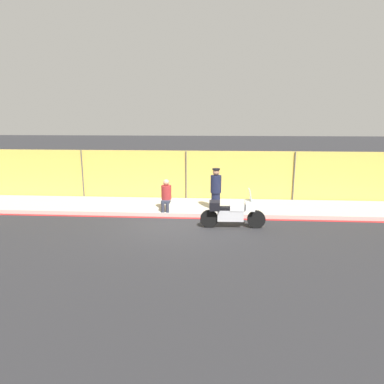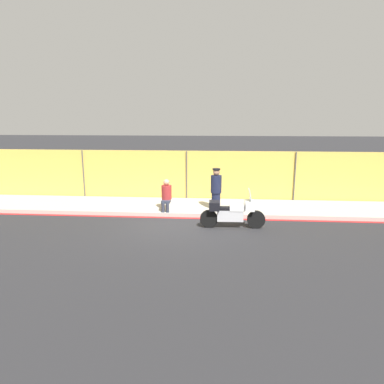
% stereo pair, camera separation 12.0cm
% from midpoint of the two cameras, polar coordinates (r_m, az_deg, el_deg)
% --- Properties ---
extents(ground_plane, '(120.00, 120.00, 0.00)m').
position_cam_midpoint_polar(ground_plane, '(12.59, -2.12, -5.44)').
color(ground_plane, '#262628').
extents(sidewalk, '(36.27, 2.62, 0.16)m').
position_cam_midpoint_polar(sidewalk, '(14.71, -1.12, -2.48)').
color(sidewalk, '#ADA89E').
rests_on(sidewalk, ground_plane).
extents(curb_paint_stripe, '(36.27, 0.18, 0.01)m').
position_cam_midpoint_polar(curb_paint_stripe, '(13.40, -1.70, -4.32)').
color(curb_paint_stripe, red).
rests_on(curb_paint_stripe, ground_plane).
extents(storefront_fence, '(34.45, 0.17, 2.35)m').
position_cam_midpoint_polar(storefront_fence, '(15.84, -0.64, 2.66)').
color(storefront_fence, gold).
rests_on(storefront_fence, ground_plane).
extents(motorcycle, '(2.30, 0.53, 1.42)m').
position_cam_midpoint_polar(motorcycle, '(12.16, 6.95, -3.40)').
color(motorcycle, black).
rests_on(motorcycle, ground_plane).
extents(officer_standing, '(0.44, 0.44, 1.69)m').
position_cam_midpoint_polar(officer_standing, '(13.84, 4.28, 0.51)').
color(officer_standing, '#191E38').
rests_on(officer_standing, sidewalk).
extents(person_seated_on_curb, '(0.41, 0.67, 1.26)m').
position_cam_midpoint_polar(person_seated_on_curb, '(13.78, -4.05, -0.24)').
color(person_seated_on_curb, '#2D3342').
rests_on(person_seated_on_curb, sidewalk).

